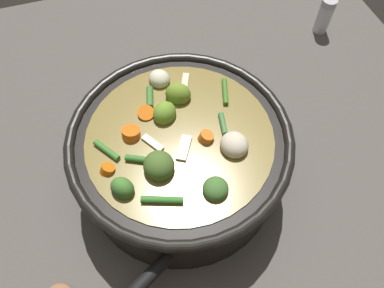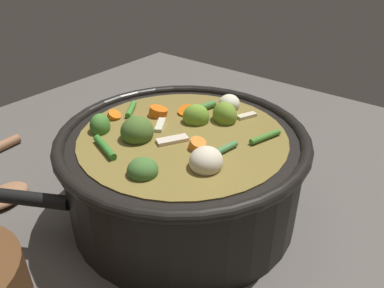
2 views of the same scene
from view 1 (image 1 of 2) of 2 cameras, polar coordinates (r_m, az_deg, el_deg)
ground_plane at (r=0.63m, az=-1.63°, el=-4.93°), size 1.10×1.10×0.00m
cooking_pot at (r=0.57m, az=-1.80°, el=-1.84°), size 0.33×0.33×0.15m
salt_shaker at (r=0.88m, az=20.06°, el=18.38°), size 0.03×0.03×0.08m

